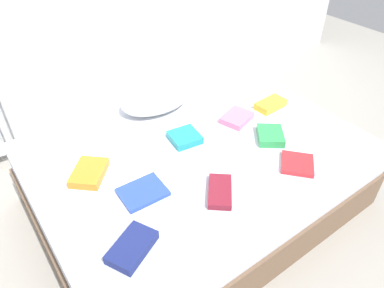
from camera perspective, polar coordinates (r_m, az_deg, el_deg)
The scene contains 13 objects.
ground_plane at distance 2.55m, azimuth 0.67°, elevation -9.03°, with size 8.00×8.00×0.00m, color #9E998E.
bed at distance 2.38m, azimuth 0.71°, elevation -5.01°, with size 2.00×1.50×0.50m.
pillow at distance 2.54m, azimuth -5.78°, elevation 7.29°, with size 0.52×0.35×0.15m, color white.
textbook_red at distance 2.15m, azimuth 16.52°, elevation -3.06°, with size 0.19×0.18×0.03m, color red.
textbook_pink at distance 2.44m, azimuth 7.19°, elevation 4.18°, with size 0.21×0.16×0.04m, color pink.
textbook_green at distance 2.31m, azimuth 12.44°, elevation 1.34°, with size 0.20×0.16×0.05m, color green.
textbook_yellow at distance 2.62m, azimuth 12.47°, elevation 6.21°, with size 0.22×0.12×0.05m, color yellow.
textbook_maroon at distance 1.90m, azimuth 4.49°, elevation -7.58°, with size 0.23×0.12×0.04m, color maroon.
textbook_orange at distance 2.07m, azimuth -16.14°, elevation -4.44°, with size 0.22×0.17×0.05m, color orange.
textbook_teal at distance 2.24m, azimuth -1.17°, elevation 1.08°, with size 0.18×0.18×0.04m, color teal.
textbook_blue at distance 1.92m, azimuth -7.90°, elevation -7.63°, with size 0.24×0.19×0.02m, color #2847B7.
textbook_navy at distance 1.69m, azimuth -9.57°, elevation -15.99°, with size 0.23×0.14×0.05m, color navy.
textbook_white at distance 2.18m, azimuth -8.03°, elevation -0.87°, with size 0.18×0.19×0.03m, color white.
Camera 1 is at (-1.04, -1.38, 1.88)m, focal length 33.30 mm.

